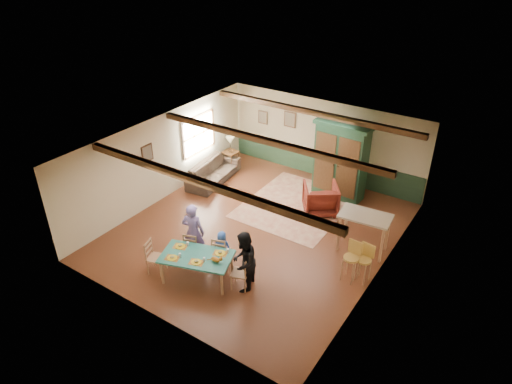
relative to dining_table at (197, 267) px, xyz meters
The scene contains 35 objects.
floor 2.56m from the dining_table, 88.61° to the left, with size 8.00×8.00×0.00m, color #4C2315.
wall_back 6.61m from the dining_table, 89.46° to the left, with size 7.00×0.02×2.70m, color beige.
wall_left 4.39m from the dining_table, 143.57° to the left, with size 0.02×8.00×2.70m, color beige.
wall_right 4.49m from the dining_table, 35.47° to the left, with size 0.02×8.00×2.70m, color beige.
ceiling 3.46m from the dining_table, 88.61° to the left, with size 7.00×8.00×0.02m, color silver.
wainscot_back 6.52m from the dining_table, 89.46° to the left, with size 6.95×0.03×0.90m, color #203C27.
ceiling_beam_front 2.27m from the dining_table, 75.45° to the left, with size 6.95×0.16×0.16m, color #321E0E.
ceiling_beam_mid 3.71m from the dining_table, 88.80° to the left, with size 6.95×0.16×0.16m, color #321E0E.
ceiling_beam_back 5.98m from the dining_table, 89.36° to the left, with size 6.95×0.16×0.16m, color #321E0E.
window_left 5.57m from the dining_table, 128.81° to the left, with size 0.06×1.60×1.30m, color white, non-canonical shape.
picture_left_wall 4.16m from the dining_table, 150.38° to the left, with size 0.04×0.42×0.52m, color gray, non-canonical shape.
picture_back_a 6.78m from the dining_table, 100.77° to the left, with size 0.45×0.04×0.55m, color gray, non-canonical shape.
picture_back_b 7.04m from the dining_table, 109.76° to the left, with size 0.38×0.04×0.48m, color gray, non-canonical shape.
dining_table is the anchor object (origin of this frame).
dining_chair_far_left 0.78m from the dining_table, 137.37° to the left, with size 0.39×0.41×0.89m, color #9E6E4F, non-canonical shape.
dining_chair_far_right 0.78m from the dining_table, 79.26° to the left, with size 0.39×0.41×0.89m, color #9E6E4F, non-canonical shape.
dining_chair_end_left 1.08m from the dining_table, 161.68° to the right, with size 0.39×0.41×0.89m, color #9E6E4F, non-canonical shape.
dining_chair_end_right 1.08m from the dining_table, 18.32° to the left, with size 0.39×0.41×0.89m, color #9E6E4F, non-canonical shape.
person_man 0.95m from the dining_table, 134.88° to the left, with size 0.59×0.39×1.62m, color #6E5A9A.
person_woman 1.24m from the dining_table, 18.32° to the left, with size 0.75×0.59×1.55m, color black.
person_child 0.85m from the dining_table, 81.75° to the left, with size 0.46×0.30×0.94m, color #274C9D.
cat 0.68m from the dining_table, ahead, with size 0.34×0.13×0.17m, color #C27022, non-canonical shape.
place_setting_near_left 0.70m from the dining_table, 137.24° to the right, with size 0.37×0.28×0.11m, color gold, non-canonical shape.
place_setting_near_center 0.48m from the dining_table, 49.88° to the right, with size 0.37×0.28×0.11m, color gold, non-canonical shape.
place_setting_far_left 0.70m from the dining_table, behind, with size 0.37×0.28×0.11m, color gold, non-canonical shape.
place_setting_far_right 0.70m from the dining_table, 42.76° to the left, with size 0.37×0.28×0.11m, color gold, non-canonical shape.
area_rug 4.36m from the dining_table, 85.92° to the left, with size 2.91×3.45×0.01m, color beige.
armoire 5.81m from the dining_table, 78.97° to the left, with size 1.75×0.70×2.47m, color black.
armchair 4.55m from the dining_table, 76.36° to the left, with size 0.97×1.00×0.91m, color #44110D.
sofa 5.09m from the dining_table, 123.81° to the left, with size 2.29×0.89×0.67m, color #352921.
end_table 6.11m from the dining_table, 118.84° to the left, with size 0.49×0.49×0.61m, color #321E0E, non-canonical shape.
table_lamp 6.13m from the dining_table, 118.84° to the left, with size 0.31×0.31×0.56m, color #CDC185, non-canonical shape.
counter_table 4.39m from the dining_table, 49.34° to the left, with size 1.30×0.76×1.09m, color #BCAC92, non-canonical shape.
bar_stool_left 3.68m from the dining_table, 33.30° to the left, with size 0.37×0.41×1.06m, color tan, non-canonical shape.
bar_stool_right 3.97m from the dining_table, 32.77° to the left, with size 0.36×0.39×1.01m, color tan, non-canonical shape.
Camera 1 is at (5.88, -8.93, 7.40)m, focal length 32.00 mm.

